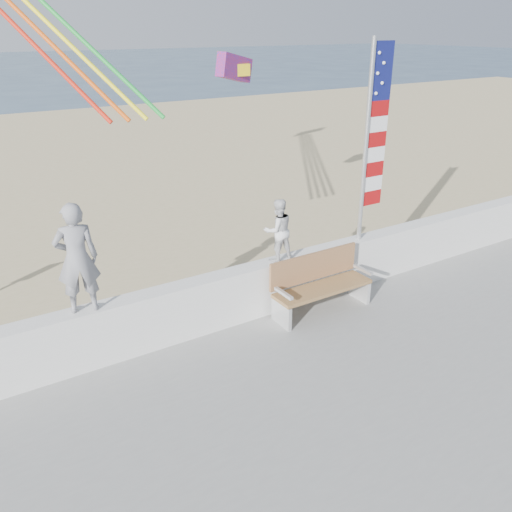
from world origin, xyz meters
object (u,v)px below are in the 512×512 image
object	(u,v)px
adult	(77,258)
flag	(372,134)
bench	(319,283)
child	(278,230)

from	to	relation	value
adult	flag	size ratio (longest dim) A/B	0.45
adult	bench	size ratio (longest dim) A/B	0.87
child	bench	xyz separation A→B (m)	(0.57, -0.45, -0.93)
child	adult	bearing A→B (deg)	5.74
child	bench	world-z (taller)	child
adult	child	size ratio (longest dim) A/B	1.47
adult	flag	bearing A→B (deg)	-169.46
child	flag	world-z (taller)	flag
adult	bench	bearing A→B (deg)	-176.21
bench	flag	world-z (taller)	flag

